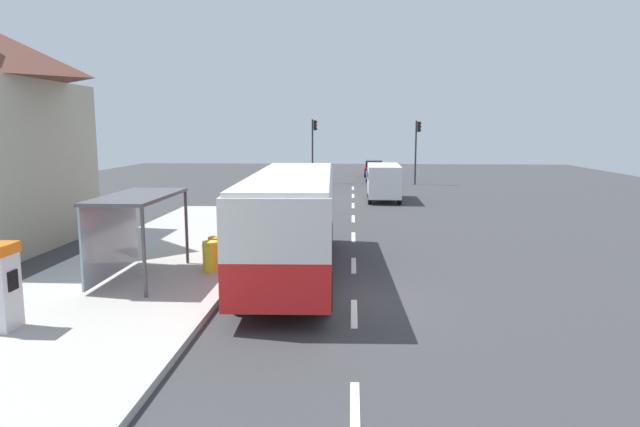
{
  "coord_description": "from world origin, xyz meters",
  "views": [
    {
      "loc": [
        0.17,
        -14.56,
        4.59
      ],
      "look_at": [
        -1.0,
        5.82,
        1.5
      ],
      "focal_mm": 31.47,
      "sensor_mm": 36.0,
      "label": 1
    }
  ],
  "objects_px": {
    "recycling_bin_yellow": "(211,256)",
    "sedan_far": "(374,168)",
    "recycling_bin_orange": "(216,252)",
    "bus_shelter": "(128,214)",
    "white_van": "(383,180)",
    "traffic_light_far_side": "(314,141)",
    "traffic_light_near_side": "(417,142)",
    "ticket_machine": "(0,286)",
    "sedan_near": "(377,174)",
    "bus": "(292,217)"
  },
  "relations": [
    {
      "from": "recycling_bin_yellow",
      "to": "sedan_far",
      "type": "bearing_deg",
      "value": 80.41
    },
    {
      "from": "recycling_bin_orange",
      "to": "bus_shelter",
      "type": "height_order",
      "value": "bus_shelter"
    },
    {
      "from": "white_van",
      "to": "recycling_bin_orange",
      "type": "bearing_deg",
      "value": -108.87
    },
    {
      "from": "recycling_bin_orange",
      "to": "traffic_light_far_side",
      "type": "distance_m",
      "value": 30.29
    },
    {
      "from": "white_van",
      "to": "traffic_light_near_side",
      "type": "distance_m",
      "value": 11.31
    },
    {
      "from": "ticket_machine",
      "to": "traffic_light_far_side",
      "type": "relative_size",
      "value": 0.36
    },
    {
      "from": "sedan_far",
      "to": "white_van",
      "type": "bearing_deg",
      "value": -90.3
    },
    {
      "from": "white_van",
      "to": "ticket_machine",
      "type": "xyz_separation_m",
      "value": [
        -9.74,
        -24.75,
        -0.17
      ]
    },
    {
      "from": "sedan_near",
      "to": "bus",
      "type": "bearing_deg",
      "value": -97.55
    },
    {
      "from": "recycling_bin_yellow",
      "to": "traffic_light_far_side",
      "type": "xyz_separation_m",
      "value": [
        1.1,
        30.83,
        2.9
      ]
    },
    {
      "from": "sedan_far",
      "to": "recycling_bin_orange",
      "type": "height_order",
      "value": "sedan_far"
    },
    {
      "from": "sedan_far",
      "to": "ticket_machine",
      "type": "xyz_separation_m",
      "value": [
        -9.84,
        -43.78,
        0.38
      ]
    },
    {
      "from": "white_van",
      "to": "traffic_light_far_side",
      "type": "relative_size",
      "value": 0.97
    },
    {
      "from": "white_van",
      "to": "ticket_machine",
      "type": "height_order",
      "value": "white_van"
    },
    {
      "from": "white_van",
      "to": "bus",
      "type": "bearing_deg",
      "value": -101.73
    },
    {
      "from": "sedan_near",
      "to": "recycling_bin_orange",
      "type": "distance_m",
      "value": 30.83
    },
    {
      "from": "ticket_machine",
      "to": "recycling_bin_orange",
      "type": "relative_size",
      "value": 2.04
    },
    {
      "from": "white_van",
      "to": "sedan_far",
      "type": "relative_size",
      "value": 1.17
    },
    {
      "from": "traffic_light_near_side",
      "to": "bus",
      "type": "bearing_deg",
      "value": -103.75
    },
    {
      "from": "traffic_light_far_side",
      "to": "sedan_near",
      "type": "bearing_deg",
      "value": 0.07
    },
    {
      "from": "sedan_near",
      "to": "recycling_bin_yellow",
      "type": "bearing_deg",
      "value": -101.9
    },
    {
      "from": "sedan_near",
      "to": "recycling_bin_yellow",
      "type": "xyz_separation_m",
      "value": [
        -6.5,
        -30.84,
        -0.14
      ]
    },
    {
      "from": "white_van",
      "to": "recycling_bin_orange",
      "type": "distance_m",
      "value": 19.8
    },
    {
      "from": "bus",
      "to": "bus_shelter",
      "type": "relative_size",
      "value": 2.77
    },
    {
      "from": "sedan_far",
      "to": "ticket_machine",
      "type": "relative_size",
      "value": 2.29
    },
    {
      "from": "white_van",
      "to": "traffic_light_near_side",
      "type": "relative_size",
      "value": 0.99
    },
    {
      "from": "traffic_light_far_side",
      "to": "white_van",
      "type": "bearing_deg",
      "value": -65.06
    },
    {
      "from": "recycling_bin_yellow",
      "to": "traffic_light_far_side",
      "type": "bearing_deg",
      "value": 87.97
    },
    {
      "from": "traffic_light_near_side",
      "to": "traffic_light_far_side",
      "type": "relative_size",
      "value": 0.98
    },
    {
      "from": "recycling_bin_yellow",
      "to": "bus_shelter",
      "type": "relative_size",
      "value": 0.24
    },
    {
      "from": "traffic_light_far_side",
      "to": "bus",
      "type": "bearing_deg",
      "value": -87.37
    },
    {
      "from": "ticket_machine",
      "to": "sedan_near",
      "type": "bearing_deg",
      "value": 74.78
    },
    {
      "from": "bus",
      "to": "traffic_light_near_side",
      "type": "relative_size",
      "value": 2.11
    },
    {
      "from": "recycling_bin_orange",
      "to": "traffic_light_far_side",
      "type": "xyz_separation_m",
      "value": [
        1.1,
        30.13,
        2.9
      ]
    },
    {
      "from": "recycling_bin_yellow",
      "to": "bus_shelter",
      "type": "distance_m",
      "value": 2.79
    },
    {
      "from": "bus",
      "to": "ticket_machine",
      "type": "distance_m",
      "value": 8.32
    },
    {
      "from": "bus",
      "to": "recycling_bin_orange",
      "type": "relative_size",
      "value": 11.67
    },
    {
      "from": "white_van",
      "to": "traffic_light_far_side",
      "type": "distance_m",
      "value": 12.77
    },
    {
      "from": "recycling_bin_yellow",
      "to": "white_van",
      "type": "bearing_deg",
      "value": 71.76
    },
    {
      "from": "sedan_far",
      "to": "bus_shelter",
      "type": "bearing_deg",
      "value": -102.48
    },
    {
      "from": "recycling_bin_yellow",
      "to": "recycling_bin_orange",
      "type": "bearing_deg",
      "value": 90.0
    },
    {
      "from": "traffic_light_near_side",
      "to": "white_van",
      "type": "bearing_deg",
      "value": -107.26
    },
    {
      "from": "bus_shelter",
      "to": "recycling_bin_orange",
      "type": "bearing_deg",
      "value": 35.84
    },
    {
      "from": "white_van",
      "to": "sedan_near",
      "type": "relative_size",
      "value": 1.18
    },
    {
      "from": "ticket_machine",
      "to": "sedan_far",
      "type": "bearing_deg",
      "value": 77.33
    },
    {
      "from": "sedan_near",
      "to": "traffic_light_far_side",
      "type": "distance_m",
      "value": 6.07
    },
    {
      "from": "sedan_near",
      "to": "sedan_far",
      "type": "relative_size",
      "value": 0.99
    },
    {
      "from": "recycling_bin_orange",
      "to": "bus_shelter",
      "type": "relative_size",
      "value": 0.24
    },
    {
      "from": "ticket_machine",
      "to": "traffic_light_far_side",
      "type": "bearing_deg",
      "value": 83.01
    },
    {
      "from": "sedan_far",
      "to": "traffic_light_far_side",
      "type": "distance_m",
      "value": 9.74
    }
  ]
}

